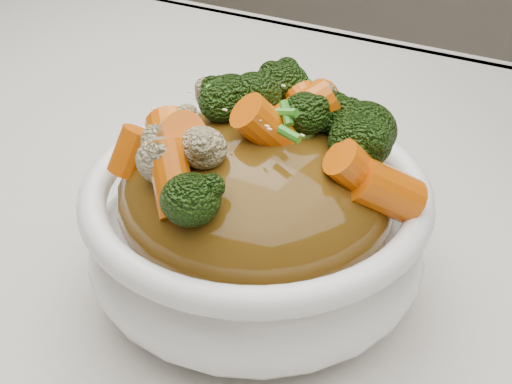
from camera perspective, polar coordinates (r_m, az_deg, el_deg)
The scene contains 8 objects.
tablecloth at distance 0.56m, azimuth -1.79°, elevation -4.49°, with size 1.20×0.80×0.04m, color silver.
bowl at distance 0.47m, azimuth 0.00°, elevation -3.34°, with size 0.22×0.22×0.09m, color white, non-canonical shape.
sauce_base at distance 0.45m, azimuth -0.00°, elevation -0.32°, with size 0.18×0.18×0.10m, color #56380E.
carrots at distance 0.42m, azimuth -0.00°, elevation 6.86°, with size 0.18×0.18×0.05m, color #DD5F07, non-canonical shape.
broccoli at distance 0.42m, azimuth -0.00°, elevation 6.73°, with size 0.18×0.18×0.04m, color black, non-canonical shape.
cauliflower at distance 0.42m, azimuth -0.00°, elevation 6.49°, with size 0.18×0.18×0.04m, color tan, non-canonical shape.
scallions at distance 0.42m, azimuth -0.00°, elevation 6.98°, with size 0.13×0.13×0.02m, color #30871F, non-canonical shape.
sesame_seeds at distance 0.42m, azimuth -0.00°, elevation 6.98°, with size 0.16×0.16×0.01m, color beige, non-canonical shape.
Camera 1 is at (0.22, -0.37, 1.08)m, focal length 50.00 mm.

